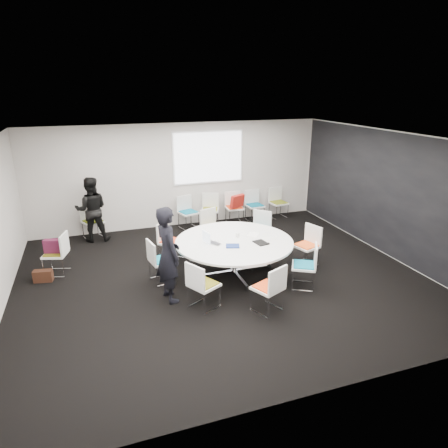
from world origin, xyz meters
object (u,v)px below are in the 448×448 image
object	(u,v)px
chair_ring_a	(306,253)
chair_ring_g	(268,297)
laptop	(215,242)
chair_ring_b	(259,237)
brown_bag	(43,276)
conference_table	(234,248)
chair_ring_h	(304,274)
chair_ring_d	(171,249)
chair_back_c	(234,213)
maroon_bag	(54,246)
chair_ring_f	(203,294)
chair_back_b	(210,216)
chair_person_back	(93,228)
person_back	(91,209)
cup	(237,235)
chair_back_e	(278,208)
chair_spare_left	(57,261)
chair_back_a	(188,218)
chair_back_d	(254,211)
chair_ring_e	(162,268)
chair_ring_c	(213,234)
person_main	(168,254)

from	to	relation	value
chair_ring_a	chair_ring_g	bearing A→B (deg)	114.14
chair_ring_g	laptop	xyz separation A→B (m)	(-0.44, 1.59, 0.47)
chair_ring_b	brown_bag	xyz separation A→B (m)	(-4.80, -0.24, -0.16)
chair_ring_b	brown_bag	distance (m)	4.81
conference_table	chair_ring_b	bearing A→B (deg)	46.72
chair_ring_h	chair_ring_d	bearing A→B (deg)	76.09
chair_back_c	conference_table	bearing A→B (deg)	72.43
maroon_bag	chair_ring_h	bearing A→B (deg)	-25.45
chair_ring_f	chair_back_b	bearing A→B (deg)	133.05
chair_person_back	person_back	size ratio (longest dim) A/B	0.54
chair_ring_d	cup	bearing A→B (deg)	96.00
chair_back_c	cup	world-z (taller)	chair_back_c
chair_back_e	chair_spare_left	distance (m)	6.30
conference_table	chair_ring_g	distance (m)	1.61
chair_back_a	chair_back_d	world-z (taller)	same
chair_back_c	chair_ring_g	bearing A→B (deg)	79.57
chair_ring_d	chair_ring_g	size ratio (longest dim) A/B	1.00
chair_ring_h	chair_back_b	xyz separation A→B (m)	(-0.65, 4.07, 0.00)
chair_ring_a	chair_ring_b	distance (m)	1.38
chair_ring_b	chair_ring_d	bearing A→B (deg)	46.80
chair_ring_f	chair_ring_d	bearing A→B (deg)	154.87
chair_ring_g	laptop	bearing A→B (deg)	80.84
chair_ring_e	chair_back_c	bearing A→B (deg)	127.10
chair_back_c	chair_person_back	distance (m)	3.83
chair_ring_b	chair_ring_e	distance (m)	2.73
person_back	laptop	bearing A→B (deg)	132.75
chair_ring_e	maroon_bag	world-z (taller)	chair_ring_e
chair_ring_b	chair_back_d	xyz separation A→B (m)	(0.70, 1.92, 0.00)
chair_back_a	chair_back_b	xyz separation A→B (m)	(0.64, 0.04, 0.00)
chair_ring_c	chair_back_d	distance (m)	2.20
chair_ring_h	chair_spare_left	bearing A→B (deg)	94.12
chair_ring_f	person_back	bearing A→B (deg)	174.72
chair_ring_h	chair_back_e	xyz separation A→B (m)	(1.46, 4.07, 0.00)
conference_table	chair_back_a	world-z (taller)	chair_back_a
chair_ring_a	chair_ring_d	xyz separation A→B (m)	(-2.72, 1.20, 0.00)
chair_ring_h	chair_back_a	size ratio (longest dim) A/B	1.00
brown_bag	chair_ring_e	bearing A→B (deg)	-18.52
chair_back_e	laptop	size ratio (longest dim) A/B	3.01
chair_ring_h	chair_back_e	bearing A→B (deg)	9.88
chair_back_c	chair_ring_a	bearing A→B (deg)	101.64
chair_back_c	chair_ring_f	bearing A→B (deg)	65.90
conference_table	chair_ring_h	world-z (taller)	chair_ring_h
chair_ring_g	cup	distance (m)	1.83
chair_back_d	chair_person_back	world-z (taller)	same
chair_ring_c	chair_back_d	size ratio (longest dim) A/B	1.00
chair_ring_a	chair_back_c	world-z (taller)	same
chair_ring_a	brown_bag	distance (m)	5.46
conference_table	maroon_bag	xyz separation A→B (m)	(-3.48, 1.17, 0.06)
chair_ring_a	cup	bearing A→B (deg)	60.01
laptop	person_main	bearing A→B (deg)	87.81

